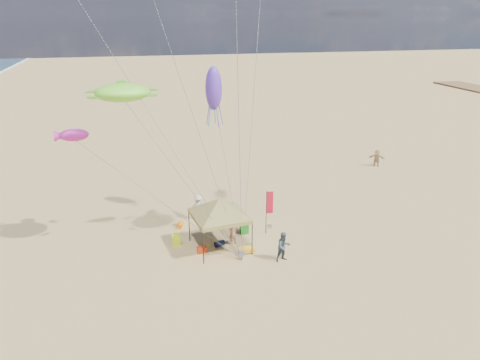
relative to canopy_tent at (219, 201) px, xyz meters
The scene contains 18 objects.
ground 4.12m from the canopy_tent, 58.81° to the right, with size 280.00×280.00×0.00m, color tan.
canopy_tent is the anchor object (origin of this frame).
feather_flag 3.75m from the canopy_tent, 18.07° to the left, with size 0.45×0.08×2.95m.
cooler_red 3.14m from the canopy_tent, 163.22° to the right, with size 0.54×0.38×0.38m, color red.
cooler_blue 4.71m from the canopy_tent, 52.80° to the left, with size 0.54×0.38×0.38m, color #2316B8.
bag_navy 2.90m from the canopy_tent, 88.62° to the left, with size 0.36×0.36×0.60m, color #0D193C.
bag_orange 4.85m from the canopy_tent, 120.95° to the left, with size 0.36×0.36×0.60m, color orange.
chair_green 3.67m from the canopy_tent, 38.94° to the left, with size 0.50×0.50×0.70m, color #1E8918.
chair_yellow 3.85m from the canopy_tent, 158.08° to the left, with size 0.50×0.50×0.70m, color #D4F21A.
crate_grey 3.33m from the canopy_tent, 48.14° to the right, with size 0.34×0.30×0.28m, color slate.
beach_cart 3.35m from the canopy_tent, 36.71° to the right, with size 0.90×0.50×0.24m, color gold.
person_near_a 2.48m from the canopy_tent, 18.04° to the left, with size 0.56×0.37×1.54m, color tan.
person_near_b 4.56m from the canopy_tent, 36.64° to the right, with size 0.86×0.67×1.77m, color #3C4952.
person_near_c 5.00m from the canopy_tent, 97.70° to the left, with size 1.13×0.65×1.75m, color beige.
person_far_c 21.05m from the canopy_tent, 34.44° to the left, with size 1.51×0.48×1.63m, color tan.
turtle_kite 8.09m from the canopy_tent, behind, with size 2.89×2.32×0.96m, color #7AEB31.
fish_kite 9.13m from the canopy_tent, 160.36° to the left, with size 1.65×0.82×0.73m, color #CE23A2.
squid_kite 7.48m from the canopy_tent, 81.55° to the left, with size 1.08×1.08×2.81m, color #5D32C1.
Camera 1 is at (-6.21, -21.76, 13.31)m, focal length 34.12 mm.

